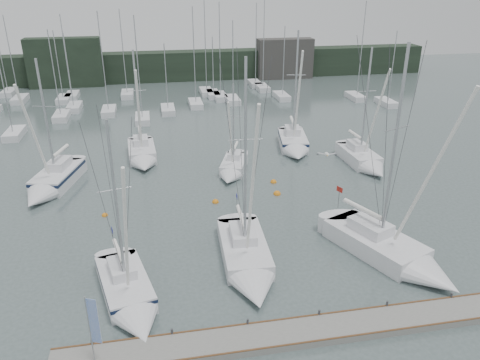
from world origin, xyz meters
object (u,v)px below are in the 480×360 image
Objects in this scene: sailboat_mid_e at (365,162)px; buoy_a at (215,202)px; sailboat_mid_d at (294,145)px; buoy_c at (105,216)px; sailboat_near_right at (400,257)px; dock_banner at (92,324)px; sailboat_near_center at (249,266)px; sailboat_near_left at (130,299)px; sailboat_mid_b at (143,157)px; sailboat_mid_a at (51,184)px; buoy_b at (273,182)px; sailboat_mid_c at (232,170)px; buoy_d at (277,194)px.

buoy_a is at bearing -164.32° from sailboat_mid_e.
buoy_c is (-19.02, -11.51, -0.65)m from sailboat_mid_d.
dock_banner is (-18.59, -5.37, 2.03)m from sailboat_near_right.
sailboat_near_center is at bearing -103.91° from sailboat_mid_d.
sailboat_mid_b is at bearing 74.95° from sailboat_near_left.
sailboat_mid_a reaches higher than buoy_a.
sailboat_near_left is 19.83m from buoy_b.
sailboat_mid_b is 0.89× the size of sailboat_mid_d.
sailboat_mid_c reaches higher than buoy_d.
sailboat_mid_e is at bearing 23.72° from buoy_d.
sailboat_mid_d is at bearing 52.98° from sailboat_mid_c.
dock_banner is at bearing -113.36° from sailboat_mid_d.
sailboat_mid_e is 16.38m from buoy_a.
sailboat_near_right reaches higher than sailboat_mid_e.
buoy_b is at bearing -17.72° from sailboat_mid_c.
sailboat_mid_e reaches higher than buoy_a.
sailboat_near_center is 1.57× the size of sailboat_mid_c.
sailboat_mid_c is at bearing 49.92° from sailboat_near_left.
sailboat_mid_d reaches higher than sailboat_mid_e.
sailboat_near_right reaches higher than buoy_b.
sailboat_mid_c is at bearing 92.71° from sailboat_near_right.
sailboat_near_right is 31.91× the size of buoy_c.
buoy_d is (19.33, -4.48, -0.66)m from sailboat_mid_a.
buoy_d is (-10.11, -4.44, -0.59)m from sailboat_mid_e.
dock_banner is at bearing -96.26° from sailboat_mid_c.
dock_banner is at bearing -128.02° from buoy_d.
sailboat_near_center is 1.21× the size of sailboat_mid_b.
sailboat_mid_c reaches higher than buoy_b.
sailboat_near_center reaches higher than sailboat_mid_a.
sailboat_mid_b reaches higher than sailboat_near_left.
sailboat_near_center is 13.66m from buoy_c.
sailboat_mid_a reaches higher than buoy_c.
sailboat_mid_b is 1.29× the size of sailboat_mid_c.
buoy_c is at bearing -132.11° from sailboat_mid_c.
buoy_d is at bearing -97.58° from buoy_b.
sailboat_mid_e is 25.82× the size of buoy_c.
sailboat_mid_b is at bearing 108.56° from dock_banner.
sailboat_mid_e reaches higher than buoy_c.
sailboat_mid_c is 9.28m from sailboat_mid_d.
buoy_d reaches higher than buoy_b.
sailboat_near_right is 17.11m from sailboat_mid_e.
buoy_a is 1.19× the size of buoy_c.
sailboat_mid_c is at bearing 121.32° from buoy_d.
sailboat_near_center is at bearing -86.22° from buoy_a.
buoy_c is 0.13× the size of dock_banner.
buoy_b is (19.67, -1.97, -0.66)m from sailboat_mid_a.
dock_banner is at bearing -124.97° from buoy_b.
buoy_c is at bearing -108.09° from sailboat_mid_b.
sailboat_mid_b is at bearing 104.16° from sailboat_near_right.
buoy_c is (-14.74, -3.78, 0.00)m from buoy_b.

